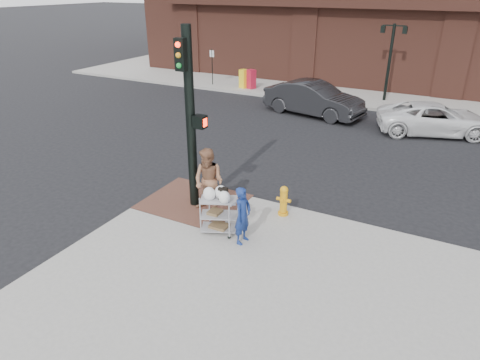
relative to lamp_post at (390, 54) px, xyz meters
The scene contains 13 objects.
ground 16.34m from the lamp_post, 97.13° to the right, with size 220.00×220.00×0.00m, color black.
brick_curb_ramp 15.52m from the lamp_post, 99.77° to the right, with size 2.80×2.40×0.01m, color #563028.
lamp_post is the anchor object (origin of this frame).
parking_sign 10.64m from the lamp_post, behind, with size 0.05×0.05×2.20m, color black.
traffic_signal_pole 15.43m from the lamp_post, 99.24° to the right, with size 0.61×0.51×5.00m.
woman_blue 16.42m from the lamp_post, 91.12° to the right, with size 0.55×0.36×1.50m, color navy.
pedestrian_tan 15.55m from the lamp_post, 96.99° to the right, with size 0.91×0.71×1.87m, color #956346.
sedan_dark 5.28m from the lamp_post, 122.97° to the right, with size 1.74×5.00×1.65m, color black.
minivan_white 5.72m from the lamp_post, 56.52° to the right, with size 2.24×4.85×1.35m, color white.
utility_cart 16.32m from the lamp_post, 93.83° to the right, with size 1.05×0.84×1.27m.
fire_hydrant 14.71m from the lamp_post, 89.83° to the right, with size 0.41×0.29×0.88m.
newsbox_red 8.08m from the lamp_post, behind, with size 0.47×0.43×1.13m, color #B9152F.
newsbox_yellow 8.54m from the lamp_post, behind, with size 0.47×0.42×1.11m, color yellow.
Camera 1 is at (5.89, -8.40, 6.07)m, focal length 32.00 mm.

